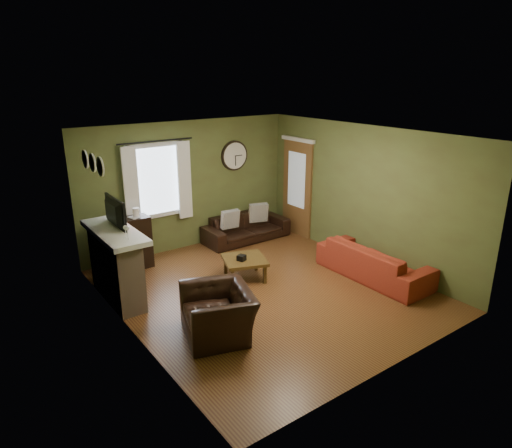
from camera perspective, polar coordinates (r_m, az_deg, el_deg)
floor at (r=7.77m, az=1.14°, el=-8.26°), size 4.60×5.20×0.00m
ceiling at (r=6.99m, az=1.28°, el=11.11°), size 4.60×5.20×0.00m
wall_left at (r=6.24m, az=-15.91°, el=-2.89°), size 0.00×5.20×2.60m
wall_right at (r=8.81m, az=13.26°, el=3.55°), size 0.00×5.20×2.60m
wall_back at (r=9.41m, az=-8.41°, el=4.80°), size 4.60×0.00×2.60m
wall_front at (r=5.57m, az=17.63°, el=-5.73°), size 4.60×0.00×2.60m
fireplace at (r=7.60m, az=-17.08°, el=-5.22°), size 0.40×1.40×1.10m
firebox at (r=7.75m, az=-15.58°, el=-6.62°), size 0.04×0.60×0.55m
mantel at (r=7.39m, az=-17.29°, el=-0.98°), size 0.58×1.60×0.08m
tv at (r=7.47m, az=-17.68°, el=0.91°), size 0.08×0.60×0.35m
tv_screen at (r=7.48m, az=-17.15°, el=1.43°), size 0.02×0.62×0.36m
medallion_left at (r=6.73m, az=-18.89°, el=6.79°), size 0.28×0.28×0.03m
medallion_mid at (r=7.06m, az=-19.77°, el=7.21°), size 0.28×0.28×0.03m
medallion_right at (r=7.39m, az=-20.57°, el=7.59°), size 0.28×0.28×0.03m
window_pane at (r=9.05m, az=-12.34°, el=5.32°), size 1.00×0.02×1.30m
curtain_rod at (r=8.82m, az=-12.42°, el=10.08°), size 0.03×0.03×1.50m
curtain_left at (r=8.77m, az=-15.33°, el=4.34°), size 0.28×0.04×1.55m
curtain_right at (r=9.20m, az=-8.93°, el=5.42°), size 0.28×0.04×1.55m
wall_clock at (r=9.80m, az=-2.67°, el=8.52°), size 0.64×0.06×0.64m
door at (r=10.11m, az=5.17°, el=4.43°), size 0.05×0.90×2.10m
bookshelf at (r=8.70m, az=-15.70°, el=-2.45°), size 0.83×0.35×0.98m
book at (r=8.51m, az=-15.42°, el=0.47°), size 0.19×0.23×0.02m
sofa_brown at (r=9.92m, az=-1.23°, el=-0.43°), size 1.90×0.74×0.56m
pillow_left at (r=9.60m, az=-3.25°, el=0.60°), size 0.40×0.15×0.39m
pillow_right at (r=10.04m, az=0.29°, el=1.43°), size 0.43×0.24×0.41m
sofa_red at (r=8.37m, az=14.50°, el=-4.54°), size 0.82×2.09×0.61m
armchair at (r=6.44m, az=-4.75°, el=-11.00°), size 1.18×1.26×0.67m
coffee_table at (r=8.12m, az=-1.43°, el=-5.56°), size 0.92×0.92×0.38m
tissue_box at (r=7.95m, az=-1.82°, el=-4.45°), size 0.17×0.17×0.10m
wine_glass_a at (r=6.87m, az=-15.75°, el=-1.05°), size 0.07×0.07×0.21m
wine_glass_b at (r=6.95m, az=-15.99°, el=-0.94°), size 0.07×0.07×0.19m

